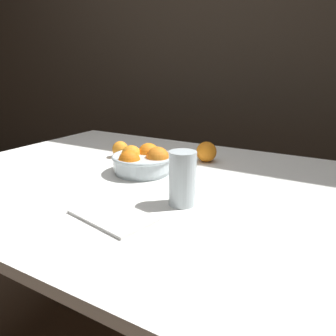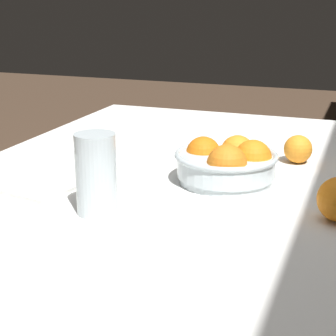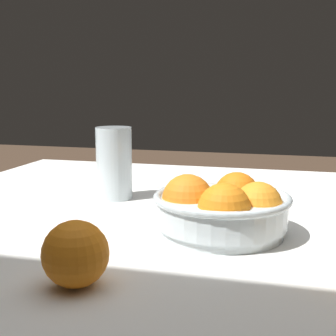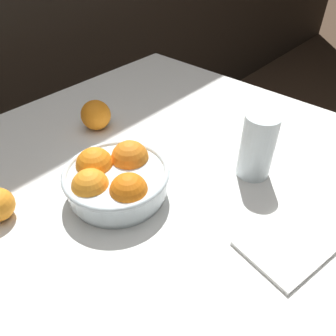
{
  "view_description": "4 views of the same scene",
  "coord_description": "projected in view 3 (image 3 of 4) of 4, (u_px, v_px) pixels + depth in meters",
  "views": [
    {
      "loc": [
        0.67,
        -0.89,
        1.13
      ],
      "look_at": [
        0.18,
        -0.04,
        0.83
      ],
      "focal_mm": 35.0,
      "sensor_mm": 36.0,
      "label": 1
    },
    {
      "loc": [
        1.15,
        0.32,
        1.15
      ],
      "look_at": [
        0.13,
        -0.05,
        0.81
      ],
      "focal_mm": 60.0,
      "sensor_mm": 36.0,
      "label": 2
    },
    {
      "loc": [
        -0.08,
        0.78,
        1.0
      ],
      "look_at": [
        0.14,
        -0.06,
        0.85
      ],
      "focal_mm": 50.0,
      "sensor_mm": 36.0,
      "label": 3
    },
    {
      "loc": [
        -0.29,
        -0.38,
        1.26
      ],
      "look_at": [
        0.12,
        -0.02,
        0.81
      ],
      "focal_mm": 35.0,
      "sensor_mm": 36.0,
      "label": 4
    }
  ],
  "objects": [
    {
      "name": "dining_table",
      "position": [
        238.0,
        263.0,
        0.81
      ],
      "size": [
        1.39,
        1.13,
        0.76
      ],
      "color": "white",
      "rests_on": "ground_plane"
    },
    {
      "name": "fruit_bowl",
      "position": [
        223.0,
        208.0,
        0.75
      ],
      "size": [
        0.22,
        0.22,
        0.1
      ],
      "color": "silver",
      "rests_on": "dining_table"
    },
    {
      "name": "juice_glass",
      "position": [
        114.0,
        165.0,
        0.99
      ],
      "size": [
        0.08,
        0.08,
        0.15
      ],
      "color": "#F4A314",
      "rests_on": "dining_table"
    },
    {
      "name": "orange_loose_front",
      "position": [
        76.0,
        254.0,
        0.56
      ],
      "size": [
        0.08,
        0.08,
        0.08
      ],
      "primitive_type": "sphere",
      "color": "orange",
      "rests_on": "dining_table"
    },
    {
      "name": "napkin",
      "position": [
        184.0,
        184.0,
        1.13
      ],
      "size": [
        0.24,
        0.17,
        0.01
      ],
      "primitive_type": "cube",
      "rotation": [
        0.0,
        0.0,
        -0.2
      ],
      "color": "white",
      "rests_on": "dining_table"
    }
  ]
}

